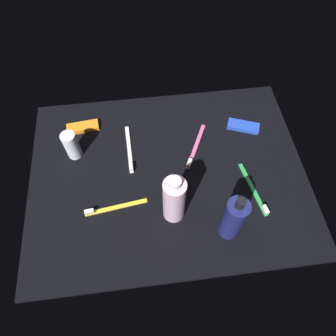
{
  "coord_description": "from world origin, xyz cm",
  "views": [
    {
      "loc": [
        5.82,
        47.13,
        82.28
      ],
      "look_at": [
        0.0,
        0.0,
        3.0
      ],
      "focal_mm": 33.13,
      "sensor_mm": 36.0,
      "label": 1
    }
  ],
  "objects": [
    {
      "name": "toothbrush_green",
      "position": [
        -24.52,
        9.73,
        0.61
      ],
      "size": [
        4.54,
        17.91,
        2.1
      ],
      "color": "green",
      "rests_on": "ground_plane"
    },
    {
      "name": "snack_bar_orange",
      "position": [
        26.09,
        -20.59,
        0.75
      ],
      "size": [
        10.75,
        5.03,
        1.5
      ],
      "primitive_type": "cube",
      "rotation": [
        0.0,
        0.0,
        0.1
      ],
      "color": "orange",
      "rests_on": "ground_plane"
    },
    {
      "name": "toothbrush_pink",
      "position": [
        -9.69,
        -7.71,
        0.61
      ],
      "size": [
        8.99,
        16.7,
        2.1
      ],
      "color": "#E55999",
      "rests_on": "ground_plane"
    },
    {
      "name": "ground_plane",
      "position": [
        0.0,
        0.0,
        -0.6
      ],
      "size": [
        84.0,
        64.0,
        1.2
      ],
      "primitive_type": "cube",
      "color": "black"
    },
    {
      "name": "bodywash_bottle",
      "position": [
        0.32,
        13.23,
        8.84
      ],
      "size": [
        6.0,
        6.0,
        19.19
      ],
      "color": "silver",
      "rests_on": "ground_plane"
    },
    {
      "name": "toothbrush_yellow",
      "position": [
        17.27,
        9.75,
        0.61
      ],
      "size": [
        18.01,
        3.49,
        2.1
      ],
      "color": "yellow",
      "rests_on": "ground_plane"
    },
    {
      "name": "toothbrush_white",
      "position": [
        11.26,
        -9.17,
        0.61
      ],
      "size": [
        1.77,
        18.03,
        2.1
      ],
      "color": "white",
      "rests_on": "ground_plane"
    },
    {
      "name": "deodorant_stick",
      "position": [
        28.34,
        -10.46,
        4.94
      ],
      "size": [
        4.43,
        4.43,
        9.87
      ],
      "primitive_type": "cylinder",
      "color": "silver",
      "rests_on": "ground_plane"
    },
    {
      "name": "snack_bar_blue",
      "position": [
        -27.14,
        -14.44,
        0.75
      ],
      "size": [
        11.14,
        7.49,
        1.5
      ],
      "primitive_type": "cube",
      "rotation": [
        0.0,
        0.0,
        -0.37
      ],
      "color": "blue",
      "rests_on": "ground_plane"
    },
    {
      "name": "lotion_bottle",
      "position": [
        -14.24,
        20.05,
        8.29
      ],
      "size": [
        5.73,
        5.73,
        18.9
      ],
      "color": "navy",
      "rests_on": "ground_plane"
    }
  ]
}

